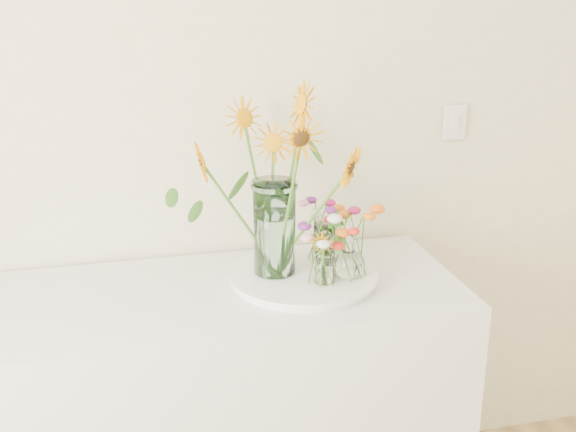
# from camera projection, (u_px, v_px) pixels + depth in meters

# --- Properties ---
(counter) EXTENTS (1.40, 0.60, 0.90)m
(counter) POSITION_uv_depth(u_px,v_px,m) (231.00, 419.00, 2.28)
(counter) COLOR white
(counter) RESTS_ON ground_plane
(tray) EXTENTS (0.43, 0.43, 0.02)m
(tray) POSITION_uv_depth(u_px,v_px,m) (303.00, 278.00, 2.18)
(tray) COLOR white
(tray) RESTS_ON counter
(mason_jar) EXTENTS (0.16, 0.16, 0.29)m
(mason_jar) POSITION_uv_depth(u_px,v_px,m) (274.00, 228.00, 2.14)
(mason_jar) COLOR silver
(mason_jar) RESTS_ON tray
(sunflower_bouquet) EXTENTS (0.95, 0.95, 0.57)m
(sunflower_bouquet) POSITION_uv_depth(u_px,v_px,m) (274.00, 184.00, 2.09)
(sunflower_bouquet) COLOR orange
(sunflower_bouquet) RESTS_ON tray
(small_vase_a) EXTENTS (0.07, 0.07, 0.10)m
(small_vase_a) POSITION_uv_depth(u_px,v_px,m) (325.00, 267.00, 2.10)
(small_vase_a) COLOR white
(small_vase_a) RESTS_ON tray
(wildflower_posy_a) EXTENTS (0.20, 0.20, 0.19)m
(wildflower_posy_a) POSITION_uv_depth(u_px,v_px,m) (325.00, 253.00, 2.08)
(wildflower_posy_a) COLOR orange
(wildflower_posy_a) RESTS_ON tray
(small_vase_b) EXTENTS (0.13, 0.13, 0.14)m
(small_vase_b) POSITION_uv_depth(u_px,v_px,m) (348.00, 255.00, 2.14)
(small_vase_b) COLOR white
(small_vase_b) RESTS_ON tray
(wildflower_posy_b) EXTENTS (0.21, 0.21, 0.23)m
(wildflower_posy_b) POSITION_uv_depth(u_px,v_px,m) (349.00, 240.00, 2.12)
(wildflower_posy_b) COLOR orange
(wildflower_posy_b) RESTS_ON tray
(small_vase_c) EXTENTS (0.09, 0.09, 0.12)m
(small_vase_c) POSITION_uv_depth(u_px,v_px,m) (325.00, 243.00, 2.25)
(small_vase_c) COLOR white
(small_vase_c) RESTS_ON tray
(wildflower_posy_c) EXTENTS (0.21, 0.21, 0.21)m
(wildflower_posy_c) POSITION_uv_depth(u_px,v_px,m) (325.00, 230.00, 2.24)
(wildflower_posy_c) COLOR orange
(wildflower_posy_c) RESTS_ON tray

